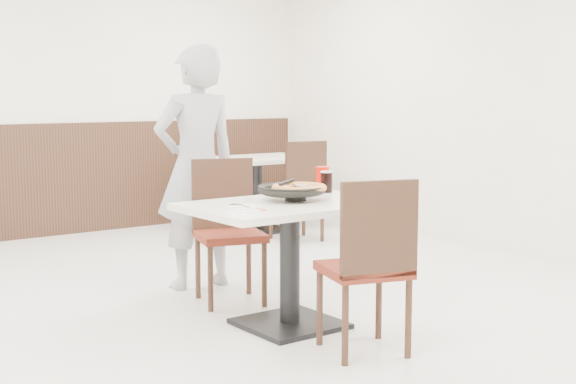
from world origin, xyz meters
TOP-DOWN VIEW (x-y plane):
  - floor at (0.00, 0.00)m, footprint 7.00×7.00m
  - wall_back at (0.00, 3.50)m, footprint 6.00×0.04m
  - wall_right at (3.00, 0.00)m, footprint 0.04×7.00m
  - wainscot_back at (0.00, 3.48)m, footprint 5.90×0.03m
  - main_table at (0.12, -0.37)m, footprint 1.22×0.83m
  - chair_near at (0.16, -0.98)m, footprint 0.53×0.53m
  - chair_far at (0.13, 0.31)m, footprint 0.53×0.53m
  - trivet at (0.20, -0.33)m, footprint 0.13×0.13m
  - pizza_pan at (0.18, -0.31)m, footprint 0.35×0.35m
  - pizza at (0.21, -0.34)m, footprint 0.32×0.32m
  - pizza_server at (0.22, -0.34)m, footprint 0.08×0.10m
  - napkin at (-0.27, -0.49)m, footprint 0.16×0.16m
  - side_plate at (-0.26, -0.45)m, footprint 0.17×0.17m
  - fork at (-0.25, -0.45)m, footprint 0.06×0.18m
  - cola_glass at (0.60, -0.14)m, footprint 0.08×0.08m
  - red_cup at (0.63, -0.05)m, footprint 0.09×0.09m
  - diner_person at (0.18, 0.82)m, footprint 0.66×0.46m
  - bg_table_right at (1.86, 2.52)m, footprint 1.25×0.88m
  - bg_chair_right_near at (1.87, 1.88)m, footprint 0.48×0.48m
  - bg_chair_right_far at (1.84, 3.19)m, footprint 0.53×0.53m

SIDE VIEW (x-z plane):
  - floor at x=0.00m, z-range 0.00..0.00m
  - main_table at x=0.12m, z-range 0.00..0.75m
  - bg_table_right at x=1.86m, z-range 0.00..0.75m
  - chair_near at x=0.16m, z-range 0.00..0.95m
  - chair_far at x=0.13m, z-range 0.00..0.95m
  - bg_chair_right_near at x=1.87m, z-range 0.00..0.95m
  - bg_chair_right_far at x=1.84m, z-range 0.00..0.95m
  - wainscot_back at x=0.00m, z-range 0.00..1.10m
  - napkin at x=-0.27m, z-range 0.75..0.75m
  - side_plate at x=-0.26m, z-range 0.75..0.77m
  - trivet at x=0.20m, z-range 0.75..0.79m
  - fork at x=-0.25m, z-range 0.77..0.77m
  - pizza_pan at x=0.18m, z-range 0.79..0.80m
  - pizza at x=0.21m, z-range 0.80..0.82m
  - cola_glass at x=0.60m, z-range 0.75..0.88m
  - red_cup at x=0.63m, z-range 0.75..0.91m
  - pizza_server at x=0.22m, z-range 0.84..0.84m
  - diner_person at x=0.18m, z-range 0.00..1.73m
  - wall_back at x=0.00m, z-range 0.00..2.80m
  - wall_right at x=3.00m, z-range 0.00..2.80m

